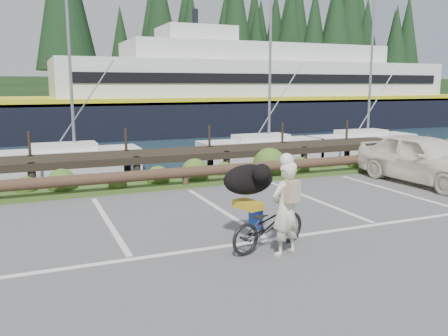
# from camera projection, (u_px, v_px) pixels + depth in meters

# --- Properties ---
(ground) EXTENTS (72.00, 72.00, 0.00)m
(ground) POSITION_uv_depth(u_px,v_px,m) (259.00, 234.00, 9.33)
(ground) COLOR #505052
(harbor_backdrop) EXTENTS (170.00, 160.00, 30.00)m
(harbor_backdrop) POSITION_uv_depth(u_px,v_px,m) (52.00, 102.00, 80.69)
(harbor_backdrop) COLOR #1A3040
(harbor_backdrop) RESTS_ON ground
(vegetation_strip) EXTENTS (34.00, 1.60, 0.10)m
(vegetation_strip) POSITION_uv_depth(u_px,v_px,m) (178.00, 182.00, 14.13)
(vegetation_strip) COLOR #3D5B21
(vegetation_strip) RESTS_ON ground
(log_rail) EXTENTS (32.00, 0.30, 0.60)m
(log_rail) POSITION_uv_depth(u_px,v_px,m) (186.00, 188.00, 13.50)
(log_rail) COLOR #443021
(log_rail) RESTS_ON ground
(bicycle) EXTENTS (1.80, 1.06, 0.90)m
(bicycle) POSITION_uv_depth(u_px,v_px,m) (269.00, 224.00, 8.44)
(bicycle) COLOR black
(bicycle) RESTS_ON ground
(cyclist) EXTENTS (0.68, 0.55, 1.64)m
(cyclist) POSITION_uv_depth(u_px,v_px,m) (285.00, 209.00, 8.08)
(cyclist) COLOR beige
(cyclist) RESTS_ON ground
(dog) EXTENTS (0.74, 1.08, 0.57)m
(dog) POSITION_uv_depth(u_px,v_px,m) (248.00, 179.00, 8.73)
(dog) COLOR black
(dog) RESTS_ON bicycle
(parked_car) EXTENTS (1.97, 4.42, 1.48)m
(parked_car) POSITION_uv_depth(u_px,v_px,m) (424.00, 159.00, 14.03)
(parked_car) COLOR white
(parked_car) RESTS_ON ground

